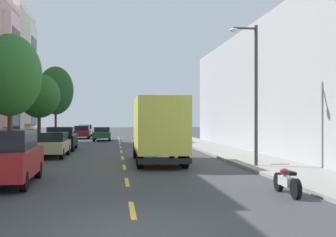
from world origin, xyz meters
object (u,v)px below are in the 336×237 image
object	(u,v)px
parked_motorcycle	(287,181)
street_tree_farthest	(56,91)
delivery_box_truck	(158,127)
parked_wagon_champagne	(52,144)
parked_suv_red	(6,157)
street_tree_third	(39,96)
parked_wagon_burgundy	(82,132)
street_tree_second	(10,75)
parked_wagon_white	(86,130)
moving_forest_sedan	(102,133)
parked_suv_navy	(166,133)
parked_pickup_black	(62,139)
street_lamp	(253,84)

from	to	relation	value
parked_motorcycle	street_tree_farthest	bearing A→B (deg)	108.74
delivery_box_truck	parked_wagon_champagne	distance (m)	7.67
delivery_box_truck	parked_suv_red	xyz separation A→B (m)	(-6.03, -6.79, -0.92)
parked_suv_red	parked_motorcycle	world-z (taller)	parked_suv_red
street_tree_third	parked_wagon_burgundy	size ratio (longest dim) A/B	1.22
street_tree_second	parked_wagon_white	xyz separation A→B (m)	(2.06, 33.94, -4.00)
moving_forest_sedan	street_tree_third	bearing A→B (deg)	-112.16
parked_suv_navy	parked_wagon_white	size ratio (longest dim) A/B	1.03
parked_suv_red	street_tree_farthest	bearing A→B (deg)	94.18
parked_pickup_black	parked_motorcycle	size ratio (longest dim) A/B	2.60
street_tree_third	parked_suv_red	size ratio (longest dim) A/B	1.18
delivery_box_truck	parked_wagon_white	size ratio (longest dim) A/B	1.59
delivery_box_truck	parked_suv_navy	size ratio (longest dim) A/B	1.55
parked_suv_navy	parked_wagon_white	xyz separation A→B (m)	(-8.71, 18.58, -0.18)
street_lamp	parked_suv_red	bearing A→B (deg)	-159.02
parked_wagon_burgundy	moving_forest_sedan	bearing A→B (deg)	-64.61
parked_wagon_white	parked_suv_navy	bearing A→B (deg)	-64.88
street_lamp	parked_wagon_white	distance (m)	41.45
street_tree_third	street_tree_second	bearing A→B (deg)	-90.00
street_tree_second	parked_wagon_burgundy	bearing A→B (deg)	85.35
delivery_box_truck	parked_motorcycle	bearing A→B (deg)	-73.50
street_lamp	parked_suv_red	xyz separation A→B (m)	(-10.17, -3.90, -2.96)
parked_wagon_white	parked_motorcycle	world-z (taller)	parked_wagon_white
parked_wagon_burgundy	parked_wagon_white	xyz separation A→B (m)	(-0.08, 7.61, 0.00)
parked_suv_navy	parked_motorcycle	xyz separation A→B (m)	(0.38, -28.53, -0.58)
street_tree_second	parked_wagon_champagne	distance (m)	4.75
street_lamp	street_tree_farthest	bearing A→B (deg)	115.57
parked_suv_navy	parked_wagon_champagne	size ratio (longest dim) A/B	1.03
parked_suv_navy	moving_forest_sedan	world-z (taller)	parked_suv_navy
street_tree_third	moving_forest_sedan	bearing A→B (deg)	67.84
parked_pickup_black	moving_forest_sedan	size ratio (longest dim) A/B	1.19
parked_pickup_black	parked_wagon_burgundy	bearing A→B (deg)	89.81
parked_suv_navy	street_lamp	bearing A→B (deg)	-85.81
street_tree_second	parked_wagon_burgundy	world-z (taller)	street_tree_second
parked_wagon_champagne	parked_wagon_white	size ratio (longest dim) A/B	1.00
parked_pickup_black	parked_suv_navy	xyz separation A→B (m)	(8.70, 8.22, 0.16)
parked_wagon_champagne	parked_suv_red	bearing A→B (deg)	-89.93
delivery_box_truck	parked_suv_navy	bearing A→B (deg)	82.10
delivery_box_truck	moving_forest_sedan	bearing A→B (deg)	98.41
street_tree_second	parked_wagon_champagne	bearing A→B (deg)	33.05
street_lamp	moving_forest_sedan	bearing A→B (deg)	105.87
delivery_box_truck	street_tree_third	bearing A→B (deg)	122.13
street_tree_second	street_tree_farthest	world-z (taller)	street_tree_farthest
street_tree_third	parked_suv_navy	bearing A→B (deg)	27.08
parked_motorcycle	street_lamp	bearing A→B (deg)	80.44
parked_wagon_champagne	street_lamp	bearing A→B (deg)	-36.30
street_lamp	parked_pickup_black	world-z (taller)	street_lamp
parked_wagon_champagne	moving_forest_sedan	distance (m)	19.90
delivery_box_truck	parked_suv_red	world-z (taller)	delivery_box_truck
parked_wagon_white	moving_forest_sedan	bearing A→B (deg)	-78.78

